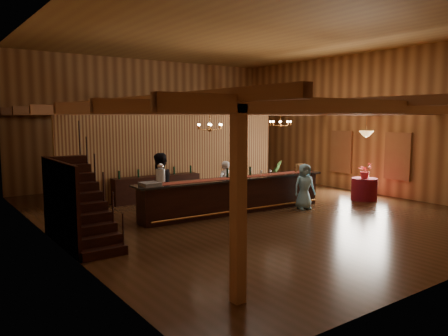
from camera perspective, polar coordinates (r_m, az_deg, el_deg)
floor at (r=14.24m, az=2.72°, el=-5.48°), size 14.00×14.00×0.00m
ceiling at (r=14.14m, az=2.85°, el=16.87°), size 14.00×14.00×0.00m
wall_back at (r=19.88m, az=-9.93°, el=5.87°), size 12.00×0.10×5.50m
wall_left at (r=11.22m, az=-22.07°, el=4.93°), size 0.10×14.00×5.50m
wall_right at (r=18.26m, az=17.77°, el=5.59°), size 0.10×14.00×5.50m
beam_grid at (r=14.32m, az=1.52°, el=7.66°), size 11.90×13.90×0.39m
support_posts at (r=13.60m, az=4.07°, el=0.77°), size 9.20×10.20×3.20m
partition_wall at (r=16.61m, az=-6.13°, el=1.65°), size 9.00×0.18×3.10m
window_right_front at (r=17.37m, az=21.76°, el=1.43°), size 0.12×1.05×1.75m
window_right_back at (r=18.89m, az=15.11°, el=2.06°), size 0.12×1.05×1.75m
staircase at (r=10.84m, az=-17.90°, el=-4.27°), size 1.00×2.80×2.00m
backroom_boxes at (r=18.57m, az=-8.59°, el=-1.03°), size 4.10×0.60×1.10m
tasting_bar at (r=13.74m, az=1.45°, el=-3.54°), size 6.65×1.17×1.12m
beverage_dispenser at (r=12.43m, az=-8.29°, el=-0.82°), size 0.26×0.26×0.60m
glass_rack_tray at (r=12.22m, az=-9.64°, el=-2.09°), size 0.50×0.50×0.10m
raffle_drum at (r=15.22m, az=9.77°, el=0.10°), size 0.34×0.24×0.30m
bar_bottle_0 at (r=13.62m, az=0.46°, el=-0.67°), size 0.07×0.07×0.30m
bar_bottle_1 at (r=14.12m, az=3.44°, el=-0.42°), size 0.07×0.07×0.30m
backbar_shelf at (r=15.85m, az=-8.74°, el=-2.63°), size 3.25×0.65×0.91m
round_table at (r=16.63m, az=17.84°, el=-2.64°), size 0.92×0.92×0.79m
chandelier_left at (r=13.23m, az=-1.87°, el=5.45°), size 0.80×0.80×0.64m
chandelier_right at (r=16.52m, az=7.36°, el=5.84°), size 0.80×0.80×0.59m
pendant_lamp at (r=16.43m, az=18.09°, el=4.28°), size 0.52×0.52×0.90m
bartender at (r=14.51m, az=0.05°, el=-2.13°), size 0.65×0.52×1.55m
staff_second at (r=13.03m, az=-8.46°, el=-2.32°), size 1.10×0.95×1.95m
guest at (r=14.46m, az=10.46°, el=-2.39°), size 0.84×0.67×1.49m
floor_plant at (r=17.99m, az=6.64°, el=-0.96°), size 0.69×0.56×1.23m
table_flowers at (r=16.49m, az=17.93°, el=-0.33°), size 0.53×0.46×0.57m
table_vase at (r=16.65m, az=18.10°, el=-0.75°), size 0.18×0.18×0.29m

